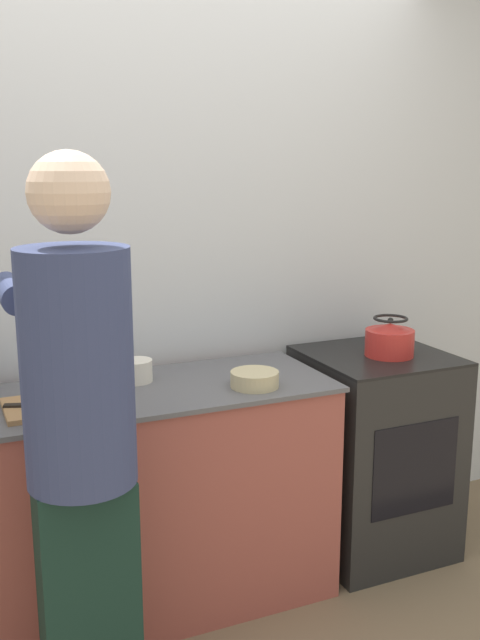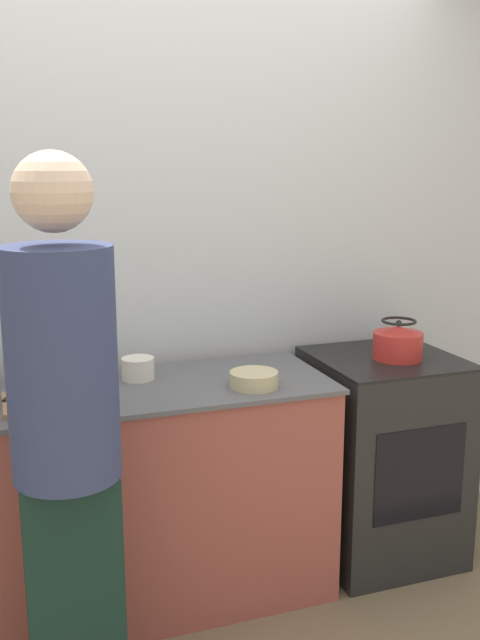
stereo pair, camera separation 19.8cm
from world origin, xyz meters
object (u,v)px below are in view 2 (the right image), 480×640
oven (382,456)px  bowl_prep (138,369)px  knife (38,400)px  kettle (398,342)px  person (65,427)px  cutting_board (52,401)px

oven → bowl_prep: bearing=174.9°
oven → knife: size_ratio=3.57×
bowl_prep → kettle: bearing=-7.2°
person → knife: bearing=96.5°
person → kettle: person is taller
oven → bowl_prep: 1.15m
person → kettle: (1.41, 0.50, 0.02)m
oven → bowl_prep: (-1.05, 0.09, 0.47)m
cutting_board → kettle: kettle is taller
knife → bowl_prep: bearing=46.3°
person → knife: size_ratio=6.90×
oven → knife: (-1.44, -0.10, 0.45)m
person → oven: bearing=21.3°
knife → person: bearing=-63.8°
oven → person: bearing=-158.7°
kettle → bowl_prep: (-1.07, 0.13, -0.05)m
knife → kettle: bearing=22.1°
oven → bowl_prep: size_ratio=7.12×
person → cutting_board: size_ratio=5.24×
oven → bowl_prep: bowl_prep is taller
knife → kettle: size_ratio=1.22×
oven → kettle: 0.52m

